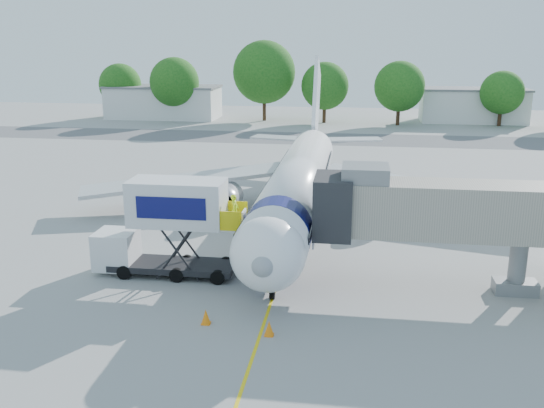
# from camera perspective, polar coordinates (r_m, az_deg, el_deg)

# --- Properties ---
(ground) EXTENTS (160.00, 160.00, 0.00)m
(ground) POSITION_cam_1_polar(r_m,az_deg,el_deg) (40.25, 1.91, -3.38)
(ground) COLOR #9B9C99
(ground) RESTS_ON ground
(guidance_line) EXTENTS (0.15, 70.00, 0.01)m
(guidance_line) POSITION_cam_1_polar(r_m,az_deg,el_deg) (40.24, 1.91, -3.38)
(guidance_line) COLOR yellow
(guidance_line) RESTS_ON ground
(taxiway_strip) EXTENTS (120.00, 10.00, 0.01)m
(taxiway_strip) POSITION_cam_1_polar(r_m,az_deg,el_deg) (81.04, 5.13, 6.14)
(taxiway_strip) COLOR #59595B
(taxiway_strip) RESTS_ON ground
(aircraft) EXTENTS (34.17, 37.73, 11.35)m
(aircraft) POSITION_cam_1_polar(r_m,az_deg,el_deg) (43.38, 2.54, 2.05)
(aircraft) COLOR white
(aircraft) RESTS_ON ground
(jet_bridge) EXTENTS (13.90, 3.20, 6.60)m
(jet_bridge) POSITION_cam_1_polar(r_m,az_deg,el_deg) (32.32, 14.84, -0.58)
(jet_bridge) COLOR #A49C8C
(jet_bridge) RESTS_ON ground
(catering_hiloader) EXTENTS (8.50, 2.44, 5.50)m
(catering_hiloader) POSITION_cam_1_polar(r_m,az_deg,el_deg) (34.11, -9.87, -2.22)
(catering_hiloader) COLOR black
(catering_hiloader) RESTS_ON ground
(ground_tug) EXTENTS (3.58, 2.46, 1.30)m
(ground_tug) POSITION_cam_1_polar(r_m,az_deg,el_deg) (25.45, -2.52, -13.44)
(ground_tug) COLOR silver
(ground_tug) RESTS_ON ground
(safety_cone_a) EXTENTS (0.45, 0.45, 0.71)m
(safety_cone_a) POSITION_cam_1_polar(r_m,az_deg,el_deg) (27.75, -0.27, -11.63)
(safety_cone_a) COLOR orange
(safety_cone_a) RESTS_ON ground
(safety_cone_b) EXTENTS (0.45, 0.45, 0.72)m
(safety_cone_b) POSITION_cam_1_polar(r_m,az_deg,el_deg) (28.94, -6.24, -10.53)
(safety_cone_b) COLOR orange
(safety_cone_b) RESTS_ON ground
(outbuilding_left) EXTENTS (18.40, 8.40, 5.30)m
(outbuilding_left) POSITION_cam_1_polar(r_m,az_deg,el_deg) (103.50, -10.16, 9.45)
(outbuilding_left) COLOR silver
(outbuilding_left) RESTS_ON ground
(outbuilding_right) EXTENTS (16.40, 7.40, 5.30)m
(outbuilding_right) POSITION_cam_1_polar(r_m,az_deg,el_deg) (102.03, 18.37, 8.83)
(outbuilding_right) COLOR silver
(outbuilding_right) RESTS_ON ground
(tree_a) EXTENTS (6.97, 6.97, 8.88)m
(tree_a) POSITION_cam_1_polar(r_m,az_deg,el_deg) (105.49, -14.10, 10.83)
(tree_a) COLOR #382314
(tree_a) RESTS_ON ground
(tree_b) EXTENTS (7.86, 7.86, 10.02)m
(tree_b) POSITION_cam_1_polar(r_m,az_deg,el_deg) (99.76, -9.17, 11.25)
(tree_b) COLOR #382314
(tree_b) RESTS_ON ground
(tree_c) EXTENTS (9.90, 9.90, 12.63)m
(tree_c) POSITION_cam_1_polar(r_m,az_deg,el_deg) (98.10, -0.74, 12.30)
(tree_c) COLOR #382314
(tree_c) RESTS_ON ground
(tree_d) EXTENTS (7.37, 7.37, 9.40)m
(tree_d) POSITION_cam_1_polar(r_m,az_deg,el_deg) (96.10, 5.00, 11.01)
(tree_d) COLOR #382314
(tree_d) RESTS_ON ground
(tree_e) EXTENTS (7.57, 7.57, 9.66)m
(tree_e) POSITION_cam_1_polar(r_m,az_deg,el_deg) (94.83, 11.91, 10.78)
(tree_e) COLOR #382314
(tree_e) RESTS_ON ground
(tree_f) EXTENTS (6.47, 6.47, 8.25)m
(tree_f) POSITION_cam_1_polar(r_m,az_deg,el_deg) (98.46, 20.84, 9.78)
(tree_f) COLOR #382314
(tree_f) RESTS_ON ground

